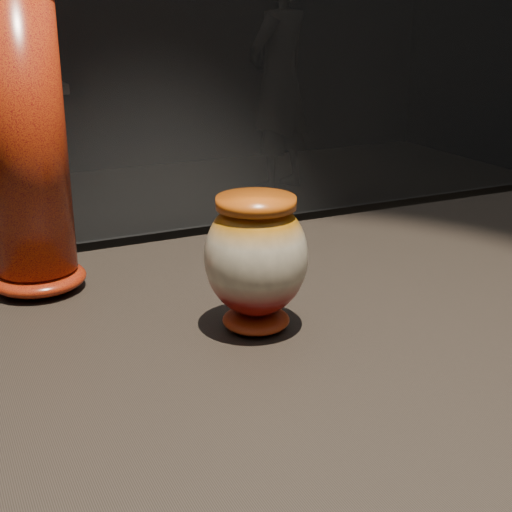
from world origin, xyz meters
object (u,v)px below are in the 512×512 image
at_px(display_plinth, 284,502).
at_px(main_vase, 256,258).
at_px(tall_vase, 25,148).
at_px(visitor, 279,80).

distance_m(display_plinth, main_vase, 0.36).
xyz_separation_m(main_vase, tall_vase, (-0.22, 0.25, 0.11)).
relative_size(display_plinth, tall_vase, 4.76).
bearing_deg(visitor, tall_vase, 31.40).
xyz_separation_m(display_plinth, tall_vase, (-0.26, 0.26, 0.47)).
xyz_separation_m(display_plinth, main_vase, (-0.04, 0.01, 0.36)).
relative_size(main_vase, tall_vase, 0.41).
distance_m(main_vase, tall_vase, 0.35).
height_order(display_plinth, visitor, visitor).
bearing_deg(main_vase, visitor, 62.17).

